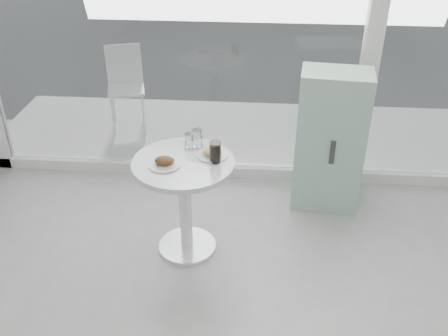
# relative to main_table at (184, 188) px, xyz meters

# --- Properties ---
(main_table) EXTENTS (0.72, 0.72, 0.77)m
(main_table) POSITION_rel_main_table_xyz_m (0.00, 0.00, 0.00)
(main_table) COLOR white
(main_table) RESTS_ON ground
(patio_deck) EXTENTS (5.60, 1.60, 0.05)m
(patio_deck) POSITION_rel_main_table_xyz_m (0.50, 1.90, -0.53)
(patio_deck) COLOR white
(patio_deck) RESTS_ON ground
(mint_cabinet) EXTENTS (0.58, 0.42, 1.19)m
(mint_cabinet) POSITION_rel_main_table_xyz_m (1.10, 0.72, 0.04)
(mint_cabinet) COLOR #94BDA6
(mint_cabinet) RESTS_ON ground
(patio_chair) EXTENTS (0.46, 0.46, 0.87)m
(patio_chair) POSITION_rel_main_table_xyz_m (-0.94, 2.01, -0.00)
(patio_chair) COLOR white
(patio_chair) RESTS_ON patio_deck
(plate_fritter) EXTENTS (0.22, 0.22, 0.07)m
(plate_fritter) POSITION_rel_main_table_xyz_m (-0.11, -0.07, 0.25)
(plate_fritter) COLOR silver
(plate_fritter) RESTS_ON main_table
(plate_donut) EXTENTS (0.23, 0.23, 0.05)m
(plate_donut) POSITION_rel_main_table_xyz_m (0.19, 0.10, 0.24)
(plate_donut) COLOR silver
(plate_donut) RESTS_ON main_table
(water_tumbler_a) EXTENTS (0.07, 0.07, 0.11)m
(water_tumbler_a) POSITION_rel_main_table_xyz_m (0.01, 0.21, 0.27)
(water_tumbler_a) COLOR white
(water_tumbler_a) RESTS_ON main_table
(water_tumbler_b) EXTENTS (0.08, 0.08, 0.13)m
(water_tumbler_b) POSITION_rel_main_table_xyz_m (0.07, 0.23, 0.28)
(water_tumbler_b) COLOR white
(water_tumbler_b) RESTS_ON main_table
(cola_glass) EXTENTS (0.08, 0.08, 0.15)m
(cola_glass) POSITION_rel_main_table_xyz_m (0.22, 0.01, 0.29)
(cola_glass) COLOR white
(cola_glass) RESTS_ON main_table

